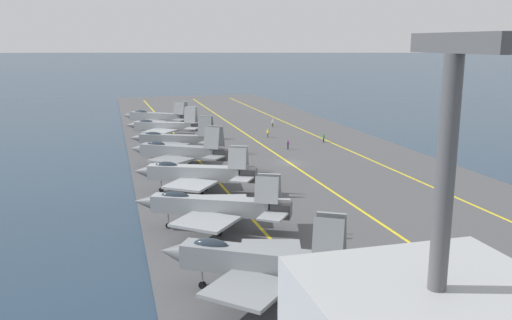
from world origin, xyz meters
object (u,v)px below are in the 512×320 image
object	(u,v)px
parked_jet_seventh	(158,117)
crew_yellow_vest	(268,133)
parked_jet_second	(214,206)
crew_purple_vest	(288,144)
parked_jet_fifth	(176,139)
parked_jet_fourth	(180,152)
parked_jet_nearest	(259,261)
crew_white_vest	(273,123)
crew_green_vest	(324,137)
parked_jet_third	(196,173)
parked_jet_sixth	(166,126)

from	to	relation	value
parked_jet_seventh	crew_yellow_vest	size ratio (longest dim) A/B	9.30
parked_jet_second	crew_purple_vest	bearing A→B (deg)	-28.10
parked_jet_seventh	crew_purple_vest	world-z (taller)	parked_jet_seventh
parked_jet_fifth	parked_jet_fourth	bearing A→B (deg)	176.00
parked_jet_nearest	crew_white_vest	xyz separation A→B (m)	(80.09, -25.26, -1.82)
crew_green_vest	parked_jet_third	bearing A→B (deg)	135.19
parked_jet_fifth	crew_purple_vest	size ratio (longest dim) A/B	9.38
parked_jet_fourth	parked_jet_fifth	distance (m)	12.57
parked_jet_second	parked_jet_seventh	world-z (taller)	parked_jet_second
parked_jet_fourth	parked_jet_fifth	world-z (taller)	parked_jet_fourth
parked_jet_fifth	crew_purple_vest	distance (m)	19.87
parked_jet_fourth	crew_white_vest	world-z (taller)	parked_jet_fourth
parked_jet_fourth	parked_jet_nearest	bearing A→B (deg)	-179.64
parked_jet_seventh	crew_green_vest	size ratio (longest dim) A/B	9.73
crew_yellow_vest	crew_purple_vest	bearing A→B (deg)	-179.77
crew_white_vest	crew_green_vest	bearing A→B (deg)	-169.74
parked_jet_nearest	parked_jet_fifth	xyz separation A→B (m)	(56.57, -0.60, -0.46)
crew_white_vest	crew_green_vest	xyz separation A→B (m)	(-21.18, -3.83, -0.05)
parked_jet_fifth	crew_yellow_vest	xyz separation A→B (m)	(10.26, -19.61, -1.37)
parked_jet_third	crew_yellow_vest	world-z (taller)	parked_jet_third
parked_jet_fourth	crew_purple_vest	bearing A→B (deg)	-64.00
parked_jet_second	parked_jet_seventh	size ratio (longest dim) A/B	0.98
parked_jet_fourth	parked_jet_seventh	xyz separation A→B (m)	(41.94, -0.23, -0.27)
parked_jet_fifth	crew_purple_vest	world-z (taller)	parked_jet_fifth
parked_jet_third	parked_jet_seventh	xyz separation A→B (m)	(56.45, -0.05, -0.27)
parked_jet_nearest	crew_green_vest	size ratio (longest dim) A/B	8.99
crew_yellow_vest	crew_green_vest	size ratio (longest dim) A/B	1.05
parked_jet_sixth	parked_jet_second	bearing A→B (deg)	179.11
crew_yellow_vest	crew_green_vest	world-z (taller)	crew_yellow_vest
crew_green_vest	parked_jet_seventh	bearing A→B (deg)	47.11
parked_jet_third	parked_jet_seventh	world-z (taller)	parked_jet_third
parked_jet_third	parked_jet_sixth	world-z (taller)	parked_jet_sixth
parked_jet_third	parked_jet_seventh	distance (m)	56.46
parked_jet_third	crew_white_vest	distance (m)	56.60
parked_jet_fourth	crew_yellow_vest	xyz separation A→B (m)	(22.79, -20.49, -1.64)
crew_white_vest	parked_jet_second	bearing A→B (deg)	158.34
parked_jet_seventh	crew_purple_vest	xyz separation A→B (m)	(-31.92, -20.31, -1.41)
crew_white_vest	parked_jet_nearest	bearing A→B (deg)	162.50
parked_jet_third	crew_green_vest	xyz separation A→B (m)	(29.39, -29.19, -1.70)
parked_jet_seventh	crew_green_vest	bearing A→B (deg)	-132.89
parked_jet_fourth	parked_jet_third	bearing A→B (deg)	-179.31
parked_jet_fourth	parked_jet_second	bearing A→B (deg)	179.38
crew_yellow_vest	crew_purple_vest	xyz separation A→B (m)	(-12.77, -0.05, -0.03)
parked_jet_third	parked_jet_sixth	xyz separation A→B (m)	(41.97, -0.39, -0.18)
parked_jet_second	parked_jet_seventh	xyz separation A→B (m)	(70.98, -0.55, -0.33)
crew_yellow_vest	parked_jet_second	bearing A→B (deg)	158.13
parked_jet_fourth	crew_green_vest	size ratio (longest dim) A/B	9.34
parked_jet_nearest	parked_jet_fourth	bearing A→B (deg)	0.36
crew_green_vest	crew_purple_vest	xyz separation A→B (m)	(-4.85, 8.82, 0.01)
parked_jet_fourth	parked_jet_sixth	size ratio (longest dim) A/B	1.00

